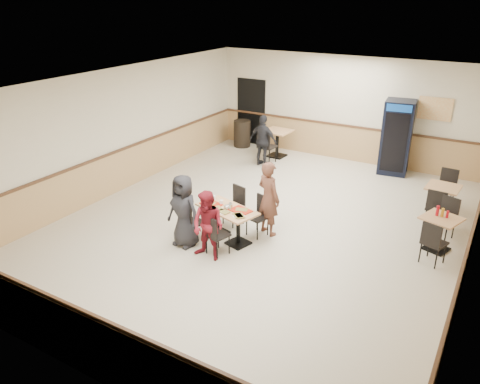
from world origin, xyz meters
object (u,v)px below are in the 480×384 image
Objects in this scene: trash_bin at (242,133)px; back_table at (277,139)px; main_table at (227,218)px; pepsi_cooler at (396,137)px; diner_man_opposite at (269,198)px; diner_woman_right at (208,226)px; side_table_near at (440,228)px; side_table_far at (442,197)px; lone_diner at (263,141)px; diner_woman_left at (184,211)px.

back_table is at bearing -13.78° from trash_bin.
main_table is 5.88m from pepsi_cooler.
diner_man_opposite is 4.94m from back_table.
side_table_near is at bearing 36.60° from diner_woman_right.
pepsi_cooler reaches higher than diner_woman_right.
side_table_far is at bearing -19.39° from trash_bin.
diner_man_opposite is 1.06× the size of lone_diner.
lone_diner is 1.93m from trash_bin.
trash_bin reaches higher than side_table_near.
back_table reaches higher than main_table.
side_table_near is 6.21m from back_table.
side_table_far is 0.36× the size of pepsi_cooler.
diner_woman_left is at bearing -151.98° from side_table_near.
pepsi_cooler is (1.84, 6.35, 0.33)m from diner_woman_right.
side_table_far is (4.94, -0.97, -0.26)m from lone_diner.
trash_bin is at bearing 149.91° from side_table_near.
lone_diner is at bearing -40.02° from diner_man_opposite.
diner_man_opposite reaches higher than side_table_near.
diner_man_opposite reaches higher than back_table.
pepsi_cooler is at bearing -154.19° from lone_diner.
diner_man_opposite reaches higher than diner_woman_left.
main_table is at bearing 67.25° from diner_man_opposite.
diner_woman_left is at bearing -119.61° from pepsi_cooler.
side_table_near reaches higher than main_table.
side_table_far is (-0.21, 1.57, 0.02)m from side_table_near.
main_table is at bearing -116.58° from pepsi_cooler.
diner_woman_left is 1.73× the size of trash_bin.
lone_diner is at bearing 106.76° from diner_woman_left.
main_table is 0.94× the size of diner_woman_left.
diner_woman_left reaches higher than trash_bin.
pepsi_cooler is at bearing -84.67° from diner_man_opposite.
side_table_near is at bearing 35.05° from diner_woman_left.
trash_bin is at bearing 173.23° from pepsi_cooler.
side_table_near is at bearing -82.34° from side_table_far.
lone_diner reaches higher than back_table.
back_table is at bearing 159.05° from side_table_far.
main_table is at bearing -74.51° from back_table.
trash_bin is (-6.58, 3.81, -0.03)m from side_table_near.
diner_woman_right is 6.61m from pepsi_cooler.
main_table is 1.03× the size of diner_woman_right.
diner_man_opposite is 4.12m from lone_diner.
back_table reaches higher than side_table_far.
pepsi_cooler is (1.93, 5.53, 0.55)m from main_table.
side_table_near is (3.63, 2.49, -0.21)m from diner_woman_right.
side_table_near is 0.96× the size of trash_bin.
diner_woman_left is 5.65m from side_table_far.
lone_diner is (-1.52, 5.03, 0.06)m from diner_woman_right.
diner_man_opposite is 3.32m from side_table_near.
side_table_far is at bearing 52.05° from diner_woman_right.
diner_man_opposite is at bearing 53.63° from diner_woman_left.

